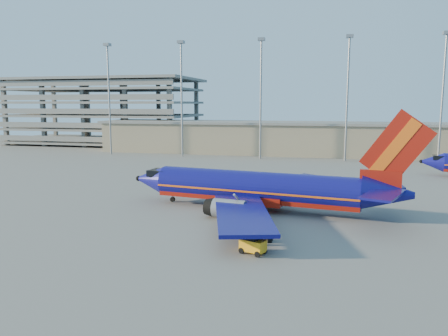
{
  "coord_description": "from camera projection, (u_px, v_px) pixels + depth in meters",
  "views": [
    {
      "loc": [
        11.63,
        -58.89,
        13.38
      ],
      "look_at": [
        -3.4,
        2.44,
        4.0
      ],
      "focal_mm": 35.0,
      "sensor_mm": 36.0,
      "label": 1
    }
  ],
  "objects": [
    {
      "name": "baggage_tug",
      "position": [
        253.0,
        245.0,
        39.06
      ],
      "size": [
        2.57,
        2.08,
        1.61
      ],
      "rotation": [
        0.0,
        0.0,
        -0.38
      ],
      "color": "orange",
      "rests_on": "ground"
    },
    {
      "name": "ground",
      "position": [
        243.0,
        199.0,
        61.28
      ],
      "size": [
        220.0,
        220.0,
        0.0
      ],
      "primitive_type": "plane",
      "color": "slate",
      "rests_on": "ground"
    },
    {
      "name": "luggage_pile",
      "position": [
        263.0,
        240.0,
        42.43
      ],
      "size": [
        2.5,
        2.08,
        0.53
      ],
      "color": "black",
      "rests_on": "ground"
    },
    {
      "name": "parking_garage",
      "position": [
        105.0,
        108.0,
        145.3
      ],
      "size": [
        62.0,
        32.0,
        21.4
      ],
      "color": "slate",
      "rests_on": "ground"
    },
    {
      "name": "light_mast_row",
      "position": [
        303.0,
        85.0,
        101.72
      ],
      "size": [
        101.6,
        1.6,
        28.65
      ],
      "color": "gray",
      "rests_on": "ground"
    },
    {
      "name": "terminal_building",
      "position": [
        324.0,
        138.0,
        114.01
      ],
      "size": [
        122.0,
        16.0,
        8.5
      ],
      "color": "gray",
      "rests_on": "ground"
    },
    {
      "name": "aircraft_main",
      "position": [
        262.0,
        189.0,
        54.74
      ],
      "size": [
        37.68,
        36.02,
        12.8
      ],
      "rotation": [
        0.0,
        0.0,
        -0.14
      ],
      "color": "navy",
      "rests_on": "ground"
    }
  ]
}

